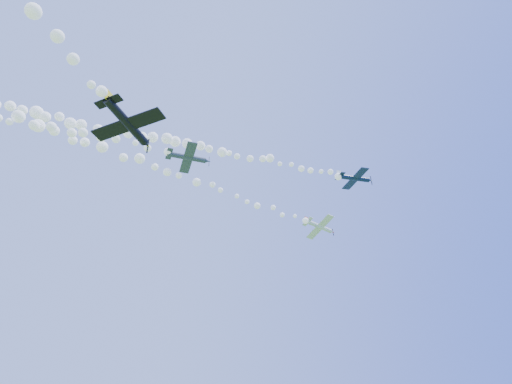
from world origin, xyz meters
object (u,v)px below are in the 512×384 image
object	(u,v)px
plane_grey	(188,157)
plane_black	(128,124)
plane_navy	(355,178)
plane_white	(320,227)

from	to	relation	value
plane_grey	plane_black	bearing A→B (deg)	-119.67
plane_navy	plane_grey	world-z (taller)	plane_navy
plane_white	plane_navy	world-z (taller)	plane_navy
plane_grey	plane_navy	bearing A→B (deg)	4.75
plane_white	plane_grey	bearing A→B (deg)	-169.31
plane_grey	plane_black	size ratio (longest dim) A/B	0.96
plane_navy	plane_black	xyz separation A→B (m)	(-38.64, -17.52, -16.99)
plane_white	plane_navy	distance (m)	11.18
plane_grey	plane_black	world-z (taller)	plane_grey
plane_navy	plane_black	size ratio (longest dim) A/B	0.99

